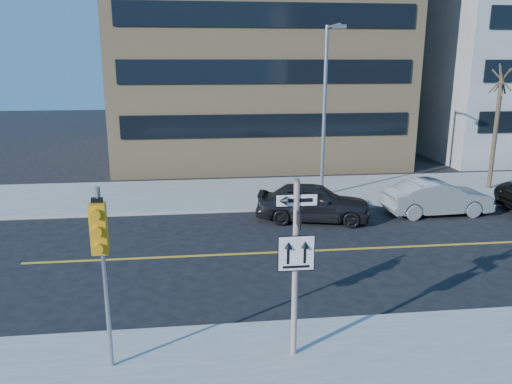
{
  "coord_description": "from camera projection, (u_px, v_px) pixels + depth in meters",
  "views": [
    {
      "loc": [
        -2.0,
        -12.32,
        6.54
      ],
      "look_at": [
        -0.09,
        4.0,
        2.24
      ],
      "focal_mm": 35.0,
      "sensor_mm": 36.0,
      "label": 1
    }
  ],
  "objects": [
    {
      "name": "building_brick",
      "position": [
        251.0,
        26.0,
        35.68
      ],
      "size": [
        18.0,
        18.0,
        18.0
      ],
      "primitive_type": "cube",
      "color": "tan",
      "rests_on": "ground"
    },
    {
      "name": "traffic_signal",
      "position": [
        100.0,
        243.0,
        9.94
      ],
      "size": [
        0.32,
        0.45,
        4.0
      ],
      "color": "gray",
      "rests_on": "near_sidewalk"
    },
    {
      "name": "parked_car_b",
      "position": [
        437.0,
        197.0,
        21.86
      ],
      "size": [
        1.78,
        4.7,
        1.53
      ],
      "primitive_type": "imported",
      "rotation": [
        0.0,
        0.0,
        1.61
      ],
      "color": "#8F9598",
      "rests_on": "ground"
    },
    {
      "name": "ground",
      "position": [
        276.0,
        307.0,
        13.72
      ],
      "size": [
        120.0,
        120.0,
        0.0
      ],
      "primitive_type": "plane",
      "color": "black",
      "rests_on": "ground"
    },
    {
      "name": "sign_pole",
      "position": [
        295.0,
        259.0,
        10.69
      ],
      "size": [
        0.92,
        0.92,
        4.06
      ],
      "color": "silver",
      "rests_on": "near_sidewalk"
    },
    {
      "name": "streetlight_a",
      "position": [
        326.0,
        101.0,
        23.3
      ],
      "size": [
        0.55,
        2.25,
        8.0
      ],
      "color": "gray",
      "rests_on": "far_sidewalk"
    },
    {
      "name": "parked_car_a",
      "position": [
        313.0,
        202.0,
        20.99
      ],
      "size": [
        2.98,
        5.09,
        1.63
      ],
      "primitive_type": "imported",
      "rotation": [
        0.0,
        0.0,
        1.34
      ],
      "color": "black",
      "rests_on": "ground"
    },
    {
      "name": "street_tree_west",
      "position": [
        501.0,
        83.0,
        24.64
      ],
      "size": [
        1.8,
        1.8,
        6.35
      ],
      "color": "#392E21",
      "rests_on": "far_sidewalk"
    }
  ]
}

